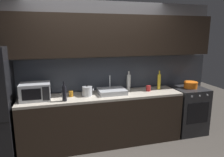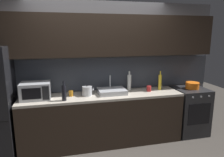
% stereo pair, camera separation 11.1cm
% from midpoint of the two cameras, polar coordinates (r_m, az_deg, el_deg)
% --- Properties ---
extents(back_wall, '(4.52, 0.44, 2.50)m').
position_cam_midpoint_polar(back_wall, '(3.79, -2.69, 6.30)').
color(back_wall, slate).
rests_on(back_wall, ground).
extents(counter_run, '(2.78, 0.60, 0.90)m').
position_cam_midpoint_polar(counter_run, '(3.78, -1.64, -10.99)').
color(counter_run, black).
rests_on(counter_run, ground).
extents(oven_range, '(0.60, 0.62, 0.90)m').
position_cam_midpoint_polar(oven_range, '(4.44, 21.03, -8.21)').
color(oven_range, '#232326').
rests_on(oven_range, ground).
extents(microwave, '(0.46, 0.35, 0.27)m').
position_cam_midpoint_polar(microwave, '(3.55, -19.29, -3.19)').
color(microwave, '#A8AAAF').
rests_on(microwave, counter_run).
extents(sink_basin, '(0.48, 0.38, 0.30)m').
position_cam_midpoint_polar(sink_basin, '(3.68, 0.83, -3.50)').
color(sink_basin, '#ADAFB5').
rests_on(sink_basin, counter_run).
extents(kettle, '(0.20, 0.17, 0.19)m').
position_cam_midpoint_polar(kettle, '(3.57, -5.91, -3.38)').
color(kettle, '#B7BABF').
rests_on(kettle, counter_run).
extents(wine_bottle_yellow, '(0.06, 0.06, 0.36)m').
position_cam_midpoint_polar(wine_bottle_yellow, '(4.02, 13.71, -0.90)').
color(wine_bottle_yellow, gold).
rests_on(wine_bottle_yellow, counter_run).
extents(wine_bottle_dark, '(0.07, 0.07, 0.32)m').
position_cam_midpoint_polar(wine_bottle_dark, '(3.34, -12.06, -3.80)').
color(wine_bottle_dark, black).
rests_on(wine_bottle_dark, counter_run).
extents(wine_bottle_white, '(0.07, 0.07, 0.35)m').
position_cam_midpoint_polar(wine_bottle_white, '(3.92, 5.53, -0.97)').
color(wine_bottle_white, silver).
rests_on(wine_bottle_white, counter_run).
extents(mug_amber, '(0.07, 0.07, 0.10)m').
position_cam_midpoint_polar(mug_amber, '(3.58, -10.26, -4.03)').
color(mug_amber, '#B27019').
rests_on(mug_amber, counter_run).
extents(mug_blue, '(0.07, 0.07, 0.09)m').
position_cam_midpoint_polar(mug_blue, '(3.77, -6.53, -3.17)').
color(mug_blue, '#234299').
rests_on(mug_blue, counter_run).
extents(mug_red, '(0.08, 0.08, 0.10)m').
position_cam_midpoint_polar(mug_red, '(3.89, 10.84, -2.73)').
color(mug_red, '#A82323').
rests_on(mug_red, counter_run).
extents(cooking_pot, '(0.25, 0.25, 0.12)m').
position_cam_midpoint_polar(cooking_pot, '(4.31, 21.75, -1.77)').
color(cooking_pot, orange).
rests_on(cooking_pot, oven_range).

